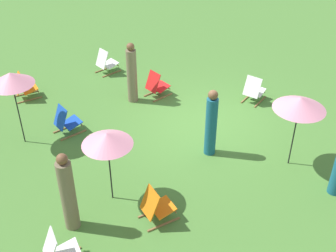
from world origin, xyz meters
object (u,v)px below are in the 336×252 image
umbrella_0 (300,103)px  deckchair_8 (156,207)px  person_2 (132,74)px  deckchair_7 (157,85)px  umbrella_2 (107,139)px  deckchair_6 (66,121)px  person_1 (211,124)px  umbrella_1 (11,79)px  deckchair_1 (24,87)px  deckchair_9 (254,90)px  deckchair_4 (59,251)px  person_3 (68,194)px  deckchair_0 (106,62)px

umbrella_0 → deckchair_8: bearing=81.2°
person_2 → umbrella_0: bearing=173.3°
deckchair_7 → umbrella_2: 4.75m
deckchair_6 → person_1: person_1 is taller
umbrella_2 → person_2: (3.18, -2.82, -0.72)m
umbrella_1 → person_2: bearing=-91.2°
deckchair_1 → umbrella_0: 8.09m
deckchair_8 → deckchair_9: (1.99, -5.25, 0.00)m
deckchair_1 → deckchair_8: size_ratio=1.00×
deckchair_7 → person_2: bearing=68.9°
deckchair_6 → deckchair_8: size_ratio=1.00×
umbrella_2 → deckchair_7: bearing=-50.3°
deckchair_6 → deckchair_9: bearing=-110.9°
deckchair_7 → deckchair_8: same height
umbrella_0 → person_1: umbrella_0 is taller
umbrella_0 → umbrella_1: umbrella_1 is taller
person_2 → deckchair_4: bearing=111.2°
deckchair_4 → umbrella_2: 2.33m
deckchair_4 → person_1: (0.75, -4.56, 0.51)m
person_3 → umbrella_1: bearing=-163.3°
umbrella_2 → deckchair_6: bearing=-8.8°
deckchair_9 → person_3: person_3 is taller
person_1 → umbrella_0: bearing=-116.2°
deckchair_4 → deckchair_6: size_ratio=1.02×
umbrella_0 → umbrella_2: bearing=67.0°
deckchair_0 → person_2: (-2.07, 0.38, 0.52)m
umbrella_1 → person_1: umbrella_1 is taller
deckchair_4 → person_1: person_1 is taller
deckchair_6 → deckchair_9: size_ratio=0.97×
deckchair_0 → umbrella_0: umbrella_0 is taller
deckchair_6 → umbrella_1: 1.87m
deckchair_4 → umbrella_0: size_ratio=0.45×
deckchair_7 → deckchair_8: size_ratio=1.00×
umbrella_2 → deckchair_1: bearing=-3.8°
deckchair_0 → deckchair_8: bearing=153.6°
deckchair_0 → deckchair_9: 5.01m
deckchair_4 → deckchair_7: (3.84, -5.28, 0.00)m
deckchair_6 → umbrella_1: umbrella_1 is taller
deckchair_9 → umbrella_1: size_ratio=0.42×
deckchair_9 → person_1: size_ratio=0.48×
deckchair_7 → person_3: (-3.11, 4.62, 0.52)m
deckchair_6 → umbrella_2: (-2.89, 0.45, 1.24)m
deckchair_0 → deckchair_9: bearing=-153.7°
deckchair_9 → person_1: 3.01m
umbrella_0 → umbrella_1: bearing=43.2°
deckchair_1 → umbrella_0: (-7.08, -3.67, 1.35)m
umbrella_0 → umbrella_2: (1.71, 4.03, -0.11)m
deckchair_1 → deckchair_4: same height
deckchair_6 → person_2: person_2 is taller
deckchair_6 → person_1: 3.90m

